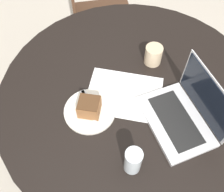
% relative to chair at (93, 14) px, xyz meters
% --- Properties ---
extents(ground_plane, '(12.00, 12.00, 0.00)m').
position_rel_chair_xyz_m(ground_plane, '(-0.69, 0.53, -0.49)').
color(ground_plane, '#B7AD9E').
extents(dining_table, '(1.18, 1.18, 0.77)m').
position_rel_chair_xyz_m(dining_table, '(-0.69, 0.53, 0.13)').
color(dining_table, black).
rests_on(dining_table, ground_plane).
extents(chair, '(0.59, 0.59, 0.98)m').
position_rel_chair_xyz_m(chair, '(0.00, 0.00, 0.00)').
color(chair, '#472D1E').
rests_on(chair, ground_plane).
extents(paper_document, '(0.39, 0.35, 0.00)m').
position_rel_chair_xyz_m(paper_document, '(-0.67, 0.57, 0.28)').
color(paper_document, white).
rests_on(paper_document, dining_table).
extents(plate, '(0.21, 0.21, 0.01)m').
position_rel_chair_xyz_m(plate, '(-0.61, 0.72, 0.29)').
color(plate, silver).
rests_on(plate, dining_table).
extents(cake_slice, '(0.11, 0.11, 0.07)m').
position_rel_chair_xyz_m(cake_slice, '(-0.61, 0.73, 0.33)').
color(cake_slice, brown).
rests_on(cake_slice, plate).
extents(fork, '(0.16, 0.10, 0.00)m').
position_rel_chair_xyz_m(fork, '(-0.58, 0.70, 0.29)').
color(fork, silver).
rests_on(fork, plate).
extents(coffee_glass, '(0.08, 0.08, 0.09)m').
position_rel_chair_xyz_m(coffee_glass, '(-0.67, 0.34, 0.33)').
color(coffee_glass, '#C6AD89').
rests_on(coffee_glass, dining_table).
extents(water_glass, '(0.06, 0.06, 0.12)m').
position_rel_chair_xyz_m(water_glass, '(-0.88, 0.81, 0.34)').
color(water_glass, silver).
rests_on(water_glass, dining_table).
extents(laptop, '(0.38, 0.35, 0.23)m').
position_rel_chair_xyz_m(laptop, '(-0.93, 0.53, 0.32)').
color(laptop, silver).
rests_on(laptop, dining_table).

